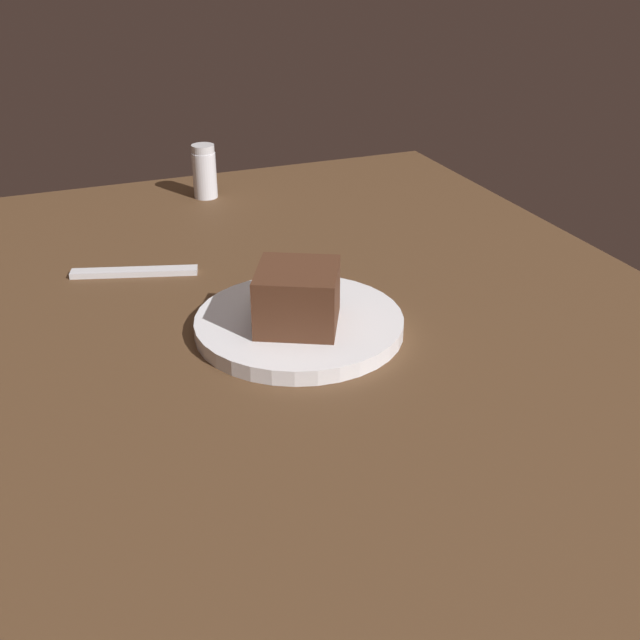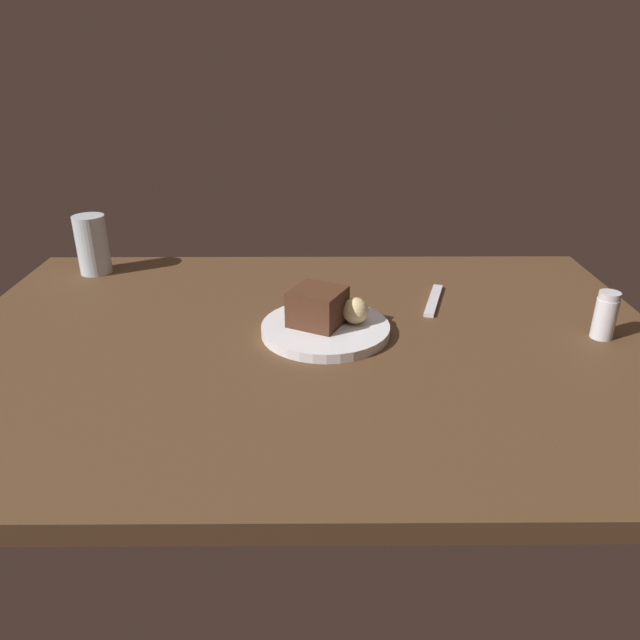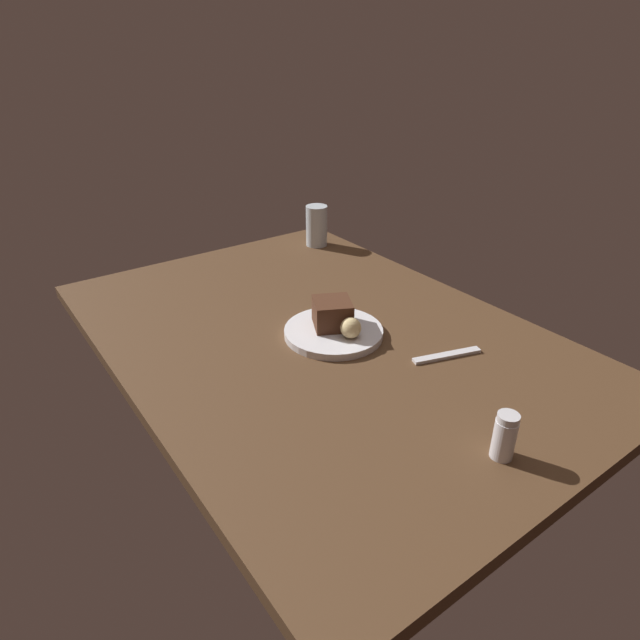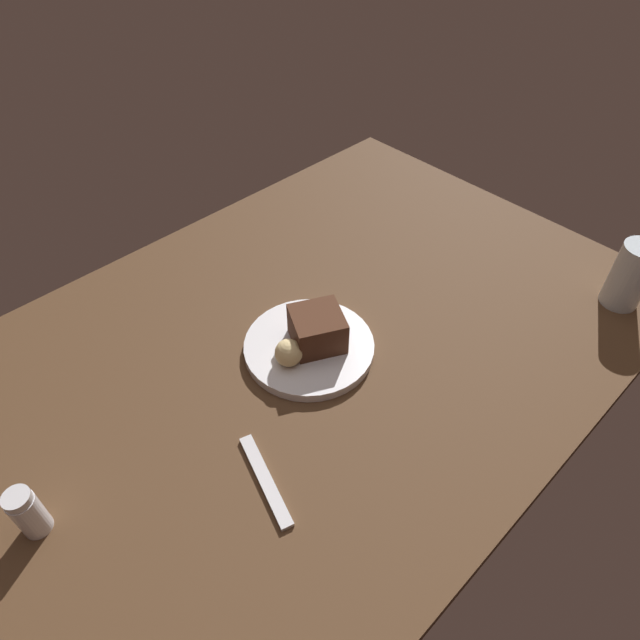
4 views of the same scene
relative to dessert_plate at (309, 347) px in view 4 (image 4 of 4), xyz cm
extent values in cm
cube|color=#4C331E|center=(-2.80, -1.75, -2.31)|extent=(120.00, 84.00, 3.00)
cylinder|color=silver|center=(0.00, 0.00, 0.00)|extent=(21.59, 21.59, 1.62)
cube|color=#472819|center=(-1.32, 0.62, 3.83)|extent=(10.85, 10.78, 6.04)
sphere|color=#DBC184|center=(5.00, 0.72, 3.04)|extent=(4.45, 4.45, 4.45)
cylinder|color=silver|center=(45.77, -2.19, 2.61)|extent=(3.58, 3.58, 6.85)
cylinder|color=silver|center=(45.77, -2.19, 6.64)|extent=(3.40, 3.40, 1.20)
cylinder|color=silver|center=(-48.68, 30.15, 5.37)|extent=(6.59, 6.59, 12.36)
cube|color=silver|center=(20.69, 13.44, -0.46)|extent=(6.14, 14.86, 0.70)
camera|label=1|loc=(-67.14, 24.34, 37.77)|focal=43.87mm
camera|label=2|loc=(-1.45, -88.87, 42.62)|focal=32.96mm
camera|label=3|loc=(81.30, -62.25, 57.61)|focal=30.19mm
camera|label=4|loc=(41.57, 45.97, 68.36)|focal=31.19mm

